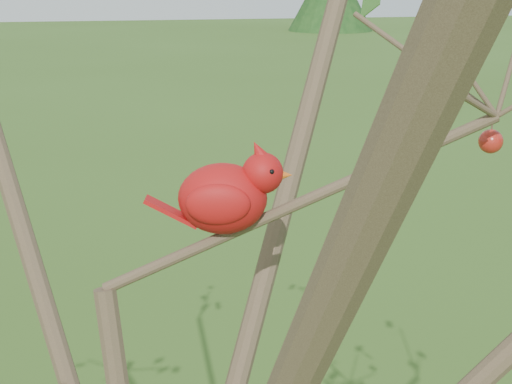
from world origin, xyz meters
The scene contains 3 objects.
crabapple_tree centered at (0.03, -0.02, 2.12)m, with size 2.35×2.05×2.95m.
cardinal centered at (0.14, 0.08, 2.09)m, with size 0.22×0.13×0.16m.
distant_trees centered at (-0.14, 23.59, 1.49)m, with size 42.19×16.80×3.30m.
Camera 1 is at (-0.06, -1.02, 2.41)m, focal length 55.00 mm.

